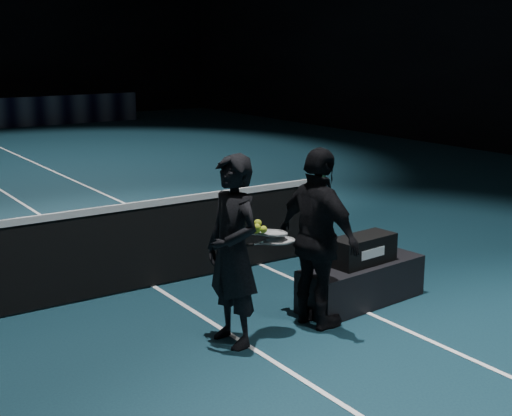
{
  "coord_description": "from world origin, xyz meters",
  "views": [
    {
      "loc": [
        0.97,
        -6.62,
        2.57
      ],
      "look_at": [
        4.25,
        -1.75,
        1.19
      ],
      "focal_mm": 50.0,
      "sensor_mm": 36.0,
      "label": 1
    }
  ],
  "objects": [
    {
      "name": "racket_bag",
      "position": [
        5.62,
        -1.61,
        0.56
      ],
      "size": [
        0.72,
        0.36,
        0.28
      ],
      "primitive_type": "cube",
      "rotation": [
        0.0,
        0.0,
        0.09
      ],
      "color": "black",
      "rests_on": "player_bench"
    },
    {
      "name": "racket_lower",
      "position": [
        4.5,
        -1.76,
        0.86
      ],
      "size": [
        0.7,
        0.3,
        0.03
      ],
      "primitive_type": null,
      "rotation": [
        0.0,
        0.0,
        -0.12
      ],
      "color": "black",
      "rests_on": "player_a"
    },
    {
      "name": "player_b",
      "position": [
        4.89,
        -1.81,
        0.83
      ],
      "size": [
        0.48,
        1.0,
        1.66
      ],
      "primitive_type": "imported",
      "rotation": [
        0.0,
        0.0,
        1.65
      ],
      "color": "black",
      "rests_on": "floor"
    },
    {
      "name": "player_bench",
      "position": [
        5.62,
        -1.61,
        0.21
      ],
      "size": [
        1.44,
        0.59,
        0.42
      ],
      "primitive_type": "cube",
      "rotation": [
        0.0,
        0.0,
        0.09
      ],
      "color": "black",
      "rests_on": "floor"
    },
    {
      "name": "racket_upper",
      "position": [
        4.45,
        -1.71,
        0.93
      ],
      "size": [
        0.69,
        0.26,
        0.1
      ],
      "primitive_type": null,
      "rotation": [
        0.0,
        0.1,
        -0.05
      ],
      "color": "black",
      "rests_on": "player_b"
    },
    {
      "name": "bag_signature",
      "position": [
        5.62,
        -1.76,
        0.56
      ],
      "size": [
        0.33,
        0.03,
        0.09
      ],
      "primitive_type": "cube",
      "rotation": [
        0.0,
        0.0,
        0.09
      ],
      "color": "white",
      "rests_on": "racket_bag"
    },
    {
      "name": "tennis_balls",
      "position": [
        4.3,
        -1.73,
        1.01
      ],
      "size": [
        0.12,
        0.1,
        0.12
      ],
      "primitive_type": null,
      "color": "#A1C62A",
      "rests_on": "racket_upper"
    },
    {
      "name": "net_post_right",
      "position": [
        6.4,
        0.0,
        0.55
      ],
      "size": [
        0.1,
        0.1,
        1.1
      ],
      "primitive_type": "cylinder",
      "color": "black",
      "rests_on": "floor"
    },
    {
      "name": "player_a",
      "position": [
        4.05,
        -1.71,
        0.83
      ],
      "size": [
        0.44,
        0.63,
        1.66
      ],
      "primitive_type": "imported",
      "rotation": [
        0.0,
        0.0,
        -1.5
      ],
      "color": "black",
      "rests_on": "floor"
    }
  ]
}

